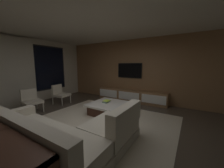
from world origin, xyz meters
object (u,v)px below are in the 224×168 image
at_px(sectional_couch, 63,136).
at_px(accent_chair_near_window, 60,93).
at_px(media_console, 132,96).
at_px(mounted_tv, 130,71).
at_px(accent_chair_by_curtain, 31,99).
at_px(book_stack_on_coffee_table, 106,101).
at_px(coffee_table, 109,108).

xyz_separation_m(sectional_couch, accent_chair_near_window, (1.94, 2.69, 0.14)).
height_order(media_console, mounted_tv, mounted_tv).
bearing_deg(accent_chair_near_window, sectional_couch, -125.79).
relative_size(accent_chair_near_window, accent_chair_by_curtain, 1.00).
distance_m(accent_chair_by_curtain, media_console, 3.84).
relative_size(sectional_couch, accent_chair_near_window, 3.21).
xyz_separation_m(book_stack_on_coffee_table, accent_chair_near_window, (-0.11, 2.27, 0.04)).
bearing_deg(sectional_couch, accent_chair_by_curtain, 73.70).
bearing_deg(sectional_couch, book_stack_on_coffee_table, 11.70).
bearing_deg(mounted_tv, sectional_couch, -173.52).
bearing_deg(media_console, coffee_table, 178.40).
xyz_separation_m(coffee_table, accent_chair_near_window, (-0.08, 2.39, 0.25)).
distance_m(sectional_couch, accent_chair_by_curtain, 2.78).
height_order(accent_chair_near_window, accent_chair_by_curtain, same).
height_order(sectional_couch, accent_chair_by_curtain, sectional_couch).
bearing_deg(mounted_tv, coffee_table, -175.58).
xyz_separation_m(coffee_table, book_stack_on_coffee_table, (0.04, 0.13, 0.21)).
height_order(book_stack_on_coffee_table, accent_chair_near_window, accent_chair_near_window).
distance_m(accent_chair_near_window, mounted_tv, 3.15).
bearing_deg(accent_chair_near_window, book_stack_on_coffee_table, -87.12).
bearing_deg(sectional_couch, coffee_table, 8.43).
bearing_deg(coffee_table, accent_chair_near_window, 91.83).
bearing_deg(accent_chair_near_window, media_console, -53.20).
xyz_separation_m(book_stack_on_coffee_table, media_console, (1.71, -0.18, -0.14)).
bearing_deg(coffee_table, mounted_tv, 4.42).
height_order(coffee_table, accent_chair_near_window, accent_chair_near_window).
relative_size(coffee_table, accent_chair_by_curtain, 1.49).
xyz_separation_m(sectional_couch, coffee_table, (2.02, 0.30, -0.10)).
height_order(book_stack_on_coffee_table, mounted_tv, mounted_tv).
relative_size(sectional_couch, mounted_tv, 2.21).
relative_size(sectional_couch, coffee_table, 2.16).
bearing_deg(book_stack_on_coffee_table, coffee_table, -106.54).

